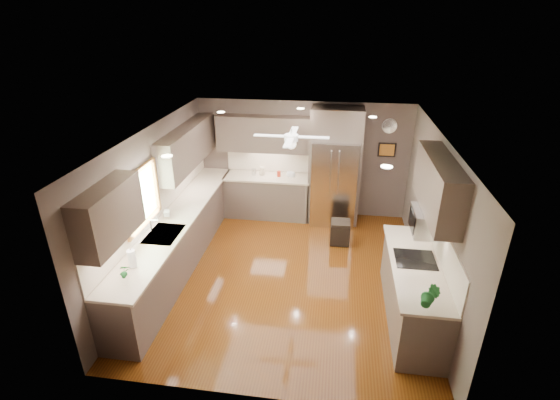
% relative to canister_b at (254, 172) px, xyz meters
% --- Properties ---
extents(floor, '(5.00, 5.00, 0.00)m').
position_rel_canister_b_xyz_m(floor, '(1.02, -2.21, -1.01)').
color(floor, '#4F260A').
rests_on(floor, ground).
extents(ceiling, '(5.00, 5.00, 0.00)m').
position_rel_canister_b_xyz_m(ceiling, '(1.02, -2.21, 1.49)').
color(ceiling, white).
rests_on(ceiling, ground).
extents(wall_back, '(4.50, 0.00, 4.50)m').
position_rel_canister_b_xyz_m(wall_back, '(1.02, 0.29, 0.24)').
color(wall_back, brown).
rests_on(wall_back, ground).
extents(wall_front, '(4.50, 0.00, 4.50)m').
position_rel_canister_b_xyz_m(wall_front, '(1.02, -4.71, 0.24)').
color(wall_front, brown).
rests_on(wall_front, ground).
extents(wall_left, '(0.00, 5.00, 5.00)m').
position_rel_canister_b_xyz_m(wall_left, '(-1.23, -2.21, 0.24)').
color(wall_left, brown).
rests_on(wall_left, ground).
extents(wall_right, '(0.00, 5.00, 5.00)m').
position_rel_canister_b_xyz_m(wall_right, '(3.27, -2.21, 0.24)').
color(wall_right, brown).
rests_on(wall_right, ground).
extents(canister_b, '(0.09, 0.09, 0.14)m').
position_rel_canister_b_xyz_m(canister_b, '(0.00, 0.00, 0.00)').
color(canister_b, silver).
rests_on(canister_b, back_run).
extents(canister_c, '(0.13, 0.13, 0.17)m').
position_rel_canister_b_xyz_m(canister_c, '(0.18, 0.04, 0.02)').
color(canister_c, '#BFAD8F').
rests_on(canister_c, back_run).
extents(canister_d, '(0.09, 0.09, 0.12)m').
position_rel_canister_b_xyz_m(canister_d, '(0.55, -0.01, -0.01)').
color(canister_d, '#9B2210').
rests_on(canister_d, back_run).
extents(soap_bottle, '(0.11, 0.12, 0.20)m').
position_rel_canister_b_xyz_m(soap_bottle, '(-1.06, -2.18, 0.03)').
color(soap_bottle, white).
rests_on(soap_bottle, left_run).
extents(potted_plant_left, '(0.17, 0.14, 0.27)m').
position_rel_canister_b_xyz_m(potted_plant_left, '(-0.93, -3.95, 0.06)').
color(potted_plant_left, '#1A5C23').
rests_on(potted_plant_left, left_run).
extents(potted_plant_right, '(0.24, 0.22, 0.36)m').
position_rel_canister_b_xyz_m(potted_plant_right, '(2.92, -3.99, 0.11)').
color(potted_plant_right, '#1A5C23').
rests_on(potted_plant_right, right_run).
extents(bowl, '(0.22, 0.22, 0.05)m').
position_rel_canister_b_xyz_m(bowl, '(0.80, 0.01, -0.05)').
color(bowl, '#BFAD8F').
rests_on(bowl, back_run).
extents(left_run, '(0.65, 4.70, 1.45)m').
position_rel_canister_b_xyz_m(left_run, '(-0.93, -2.06, -0.53)').
color(left_run, brown).
rests_on(left_run, ground).
extents(back_run, '(1.85, 0.65, 1.45)m').
position_rel_canister_b_xyz_m(back_run, '(0.30, -0.01, -0.53)').
color(back_run, brown).
rests_on(back_run, ground).
extents(uppers, '(4.50, 4.70, 0.95)m').
position_rel_canister_b_xyz_m(uppers, '(0.28, -1.50, 0.86)').
color(uppers, brown).
rests_on(uppers, wall_left).
extents(window, '(0.05, 1.12, 0.92)m').
position_rel_canister_b_xyz_m(window, '(-1.20, -2.71, 0.54)').
color(window, '#BFF2B2').
rests_on(window, wall_left).
extents(sink, '(0.50, 0.70, 0.32)m').
position_rel_canister_b_xyz_m(sink, '(-0.91, -2.71, -0.10)').
color(sink, silver).
rests_on(sink, left_run).
extents(refrigerator, '(1.06, 0.75, 2.45)m').
position_rel_canister_b_xyz_m(refrigerator, '(1.72, -0.06, 0.18)').
color(refrigerator, silver).
rests_on(refrigerator, ground).
extents(right_run, '(0.70, 2.20, 1.45)m').
position_rel_canister_b_xyz_m(right_run, '(2.95, -3.01, -0.53)').
color(right_run, brown).
rests_on(right_run, ground).
extents(microwave, '(0.43, 0.55, 0.34)m').
position_rel_canister_b_xyz_m(microwave, '(3.05, -2.76, 0.47)').
color(microwave, silver).
rests_on(microwave, wall_right).
extents(ceiling_fan, '(1.18, 1.18, 0.32)m').
position_rel_canister_b_xyz_m(ceiling_fan, '(1.02, -1.91, 1.32)').
color(ceiling_fan, white).
rests_on(ceiling_fan, ceiling).
extents(recessed_lights, '(2.84, 3.14, 0.01)m').
position_rel_canister_b_xyz_m(recessed_lights, '(0.98, -1.81, 1.48)').
color(recessed_lights, white).
rests_on(recessed_lights, ceiling).
extents(wall_clock, '(0.30, 0.03, 0.30)m').
position_rel_canister_b_xyz_m(wall_clock, '(2.77, 0.27, 1.04)').
color(wall_clock, white).
rests_on(wall_clock, wall_back).
extents(framed_print, '(0.36, 0.03, 0.30)m').
position_rel_canister_b_xyz_m(framed_print, '(2.77, 0.26, 0.54)').
color(framed_print, black).
rests_on(framed_print, wall_back).
extents(stool, '(0.38, 0.38, 0.46)m').
position_rel_canister_b_xyz_m(stool, '(1.90, -1.01, -0.77)').
color(stool, black).
rests_on(stool, ground).
extents(paper_towel, '(0.11, 0.11, 0.28)m').
position_rel_canister_b_xyz_m(paper_towel, '(-0.95, -3.66, 0.07)').
color(paper_towel, white).
rests_on(paper_towel, left_run).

